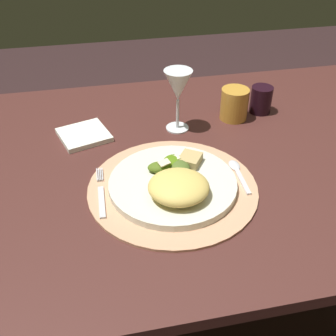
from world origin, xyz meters
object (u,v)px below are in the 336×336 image
Objects in this scene: spoon at (237,171)px; wine_glass at (178,87)px; amber_tumbler at (234,104)px; fork at (101,194)px; napkin at (84,135)px; dinner_plate at (173,184)px; dark_tumbler at (261,100)px; dining_table at (192,195)px.

wine_glass reaches higher than spoon.
amber_tumbler reaches higher than spoon.
fork is 1.41× the size of napkin.
dark_tumbler is (0.32, 0.29, 0.02)m from dinner_plate.
napkin is at bearing 178.38° from wine_glass.
dark_tumbler is (0.09, 0.02, -0.01)m from amber_tumbler.
spoon is (0.15, 0.02, -0.01)m from dinner_plate.
fork is 0.47m from amber_tumbler.
dining_table is 0.20m from dinner_plate.
spoon is 1.67× the size of dark_tumbler.
amber_tumbler is (0.41, 0.02, 0.04)m from napkin.
fork is at bearing -176.19° from spoon.
dinner_plate is 2.19× the size of spoon.
napkin reaches higher than fork.
spoon reaches higher than dining_table.
dinner_plate is 0.43m from dark_tumbler.
dinner_plate reaches higher than fork.
dining_table is 0.34m from dark_tumbler.
fork is 1.91× the size of amber_tumbler.
dining_table is 11.43× the size of spoon.
dinner_plate is 0.15m from fork.
fork is 1.01× the size of wine_glass.
fork is at bearing -132.10° from wine_glass.
dinner_plate reaches higher than napkin.
dinner_plate is 2.35× the size of napkin.
dark_tumbler is at bearing 10.05° from wine_glass.
dining_table is 0.28m from wine_glass.
wine_glass is 0.27m from dark_tumbler.
amber_tumbler is (0.23, 0.27, 0.03)m from dinner_plate.
spoon is at bearing -50.62° from dining_table.
fork is at bearing -145.12° from amber_tumbler.
dining_table is 0.29m from fork.
dining_table is 8.79× the size of wine_glass.
dark_tumbler is at bearing 13.14° from amber_tumbler.
wine_glass is at bearing 74.96° from dinner_plate.
amber_tumbler is at bearing 2.41° from napkin.
dining_table is at bearing -134.91° from amber_tumbler.
amber_tumbler is at bearing 8.39° from wine_glass.
napkin is at bearing 95.88° from fork.
wine_glass is at bearing 111.65° from spoon.
dinner_plate is 1.68× the size of wine_glass.
wine_glass reaches higher than dining_table.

